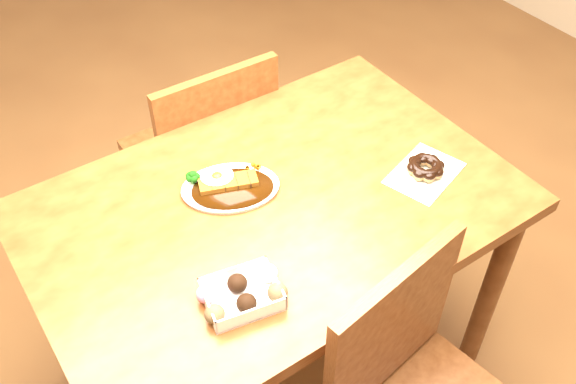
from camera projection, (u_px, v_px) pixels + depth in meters
ground at (277, 361)px, 2.12m from camera, size 6.00×6.00×0.00m
table at (274, 229)px, 1.67m from camera, size 1.20×0.80×0.75m
chair_far at (206, 156)px, 2.14m from camera, size 0.43×0.43×0.87m
katsu_curry_plate at (229, 185)px, 1.62m from camera, size 0.29×0.26×0.05m
donut_box at (242, 294)px, 1.37m from camera, size 0.19×0.15×0.05m
pon_de_ring at (425, 168)px, 1.66m from camera, size 0.23×0.19×0.04m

